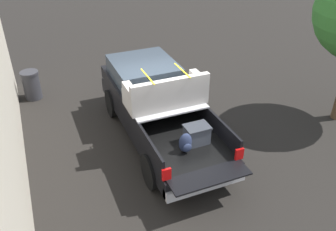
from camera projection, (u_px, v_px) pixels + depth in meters
ground_plane at (160, 138)px, 10.22m from camera, size 40.00×40.00×0.00m
pickup_truck at (155, 102)px, 10.01m from camera, size 6.05×2.06×2.23m
trash_can at (32, 85)px, 12.00m from camera, size 0.60×0.60×0.98m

